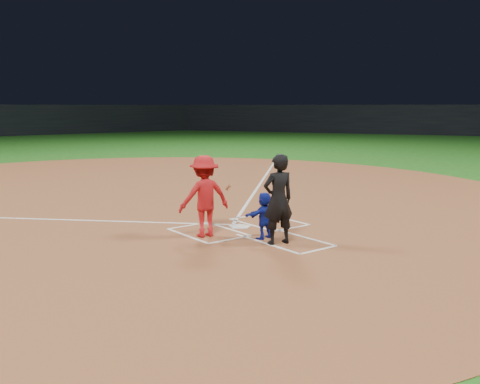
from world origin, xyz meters
TOP-DOWN VIEW (x-y plane):
  - ground at (0.00, 0.00)m, footprint 120.00×120.00m
  - home_plate_dirt at (0.00, 6.00)m, footprint 28.00×28.00m
  - stadium_wall_right at (42.00, 24.00)m, footprint 31.04×52.56m
  - home_plate at (0.00, 0.00)m, footprint 0.60×0.60m
  - catcher at (-0.27, -1.30)m, footprint 1.05×0.44m
  - umpire at (-0.35, -1.87)m, footprint 0.82×0.62m
  - chalk_markings at (0.00, 5.29)m, footprint 28.35×17.32m
  - batter_at_plate at (-1.26, -0.27)m, footprint 1.51×1.00m

SIDE VIEW (x-z plane):
  - ground at x=0.00m, z-range 0.00..0.00m
  - home_plate_dirt at x=0.00m, z-range 0.00..0.01m
  - chalk_markings at x=0.00m, z-range 0.01..0.02m
  - home_plate at x=0.00m, z-range 0.01..0.03m
  - catcher at x=-0.27m, z-range 0.01..1.11m
  - batter_at_plate at x=-1.26m, z-range 0.01..1.94m
  - umpire at x=-0.35m, z-range 0.01..2.04m
  - stadium_wall_right at x=42.00m, z-range 0.00..3.20m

